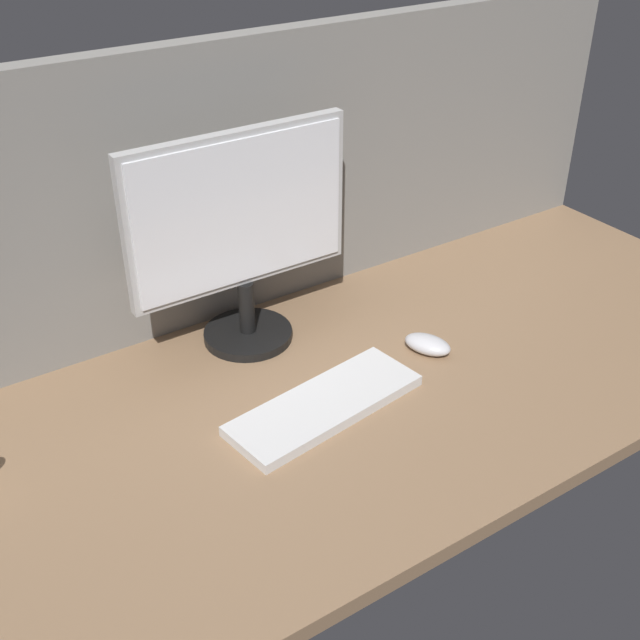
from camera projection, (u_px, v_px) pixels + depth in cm
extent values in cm
cube|color=#8C6B4C|center=(378.00, 380.00, 153.22)|extent=(180.00, 80.00, 3.00)
cube|color=gray|center=(273.00, 172.00, 163.84)|extent=(180.00, 5.00, 56.66)
cylinder|color=black|center=(248.00, 334.00, 162.40)|extent=(18.00, 18.00, 1.80)
cylinder|color=black|center=(247.00, 307.00, 158.99)|extent=(3.20, 3.20, 11.00)
cube|color=#B7B7B7|center=(238.00, 210.00, 148.66)|extent=(45.52, 2.40, 30.49)
cube|color=white|center=(242.00, 213.00, 147.67)|extent=(43.12, 0.60, 28.09)
cube|color=silver|center=(325.00, 405.00, 142.63)|extent=(38.42, 17.91, 2.00)
ellipsoid|color=silver|center=(428.00, 344.00, 157.79)|extent=(9.10, 11.06, 3.40)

